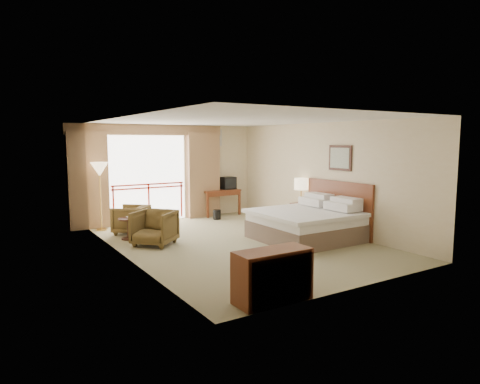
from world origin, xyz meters
TOP-DOWN VIEW (x-y plane):
  - floor at (0.00, 0.00)m, footprint 7.00×7.00m
  - ceiling at (0.00, 0.00)m, footprint 7.00×7.00m
  - wall_back at (0.00, 3.50)m, footprint 5.00×0.00m
  - wall_front at (0.00, -3.50)m, footprint 5.00×0.00m
  - wall_left at (-2.50, 0.00)m, footprint 0.00×7.00m
  - wall_right at (2.50, 0.00)m, footprint 0.00×7.00m
  - balcony_door at (-0.80, 3.48)m, footprint 2.40×0.00m
  - balcony_railing at (-0.80, 3.46)m, footprint 2.09×0.03m
  - curtain_left at (-2.45, 3.35)m, footprint 1.00×0.26m
  - curtain_right at (0.85, 3.35)m, footprint 1.00×0.26m
  - valance at (-0.80, 3.38)m, footprint 4.40×0.22m
  - hvac_vent at (1.30, 3.47)m, footprint 0.50×0.04m
  - bed at (1.50, -0.60)m, footprint 2.13×2.06m
  - headboard at (2.46, -0.60)m, footprint 0.06×2.10m
  - framed_art at (2.47, -0.60)m, footprint 0.04×0.72m
  - nightstand at (2.38, 0.64)m, footprint 0.47×0.54m
  - table_lamp at (2.38, 0.69)m, footprint 0.36×0.36m
  - phone at (2.33, 0.49)m, footprint 0.20×0.17m
  - desk at (1.41, 3.38)m, footprint 1.19×0.58m
  - tv at (1.71, 3.33)m, footprint 0.42×0.33m
  - coffee_maker at (1.06, 3.33)m, footprint 0.14×0.14m
  - cup at (1.21, 3.28)m, footprint 0.07×0.07m
  - wastebasket at (0.96, 2.71)m, footprint 0.24×0.24m
  - armchair_far at (-1.73, 2.15)m, footprint 1.06×1.06m
  - armchair_near at (-1.67, 0.76)m, footprint 1.16×1.16m
  - side_table at (-1.98, 1.58)m, footprint 0.45×0.45m
  - book at (-1.98, 1.58)m, footprint 0.21×0.27m
  - floor_lamp at (-2.24, 2.96)m, footprint 0.44×0.44m
  - dresser at (-1.44, -3.26)m, footprint 1.11×0.47m

SIDE VIEW (x-z plane):
  - floor at x=0.00m, z-range 0.00..0.00m
  - armchair_far at x=-1.73m, z-range -0.35..0.35m
  - armchair_near at x=-1.67m, z-range -0.38..0.38m
  - wastebasket at x=0.96m, z-range 0.00..0.28m
  - nightstand at x=2.38m, z-range 0.00..0.61m
  - side_table at x=-1.98m, z-range 0.09..0.58m
  - dresser at x=-1.44m, z-range 0.00..0.74m
  - bed at x=1.50m, z-range -0.11..0.86m
  - book at x=-1.98m, z-range 0.48..0.51m
  - desk at x=1.41m, z-range 0.22..0.99m
  - headboard at x=2.46m, z-range 0.00..1.30m
  - phone at x=2.33m, z-range 0.61..0.69m
  - balcony_railing at x=-0.80m, z-range 0.30..1.32m
  - cup at x=1.21m, z-range 0.77..0.87m
  - coffee_maker at x=1.06m, z-range 0.77..1.02m
  - tv at x=1.71m, z-range 0.77..1.15m
  - table_lamp at x=2.38m, z-range 0.79..1.43m
  - balcony_door at x=-0.80m, z-range 0.00..2.40m
  - curtain_left at x=-2.45m, z-range 0.00..2.50m
  - curtain_right at x=0.85m, z-range 0.00..2.50m
  - wall_left at x=-2.50m, z-range -2.15..4.85m
  - wall_right at x=2.50m, z-range -2.15..4.85m
  - wall_back at x=0.00m, z-range -1.15..3.85m
  - wall_front at x=0.00m, z-range -1.15..3.85m
  - floor_lamp at x=-2.24m, z-range 0.62..2.34m
  - framed_art at x=2.47m, z-range 1.55..2.15m
  - hvac_vent at x=1.30m, z-range 2.10..2.60m
  - valance at x=-0.80m, z-range 2.41..2.69m
  - ceiling at x=0.00m, z-range 2.70..2.70m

